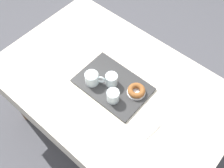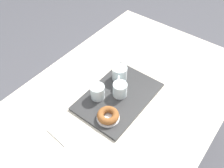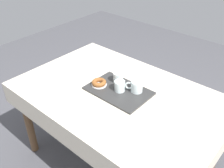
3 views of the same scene
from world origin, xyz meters
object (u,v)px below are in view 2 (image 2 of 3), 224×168
Objects in this scene: dining_table at (121,108)px; water_glass_far at (98,92)px; serving_tray at (118,96)px; sugar_donut_left at (108,115)px; tea_mug_left at (120,74)px; water_glass_near at (120,90)px; donut_plate_left at (108,118)px; paper_napkin at (64,131)px.

water_glass_far is (0.08, -0.09, 0.14)m from dining_table.
serving_tray is 5.76× the size of water_glass_far.
serving_tray is at bearing -162.29° from sugar_donut_left.
tea_mug_left is at bearing -138.18° from dining_table.
serving_tray is 0.16m from sugar_donut_left.
water_glass_near reaches higher than sugar_donut_left.
water_glass_far is at bearing -48.27° from serving_tray.
water_glass_far is (0.08, -0.08, 0.00)m from water_glass_near.
donut_plate_left is (0.08, 0.13, -0.03)m from water_glass_far.
dining_table is 0.10m from serving_tray.
donut_plate_left is 0.87× the size of paper_napkin.
dining_table is 0.36m from paper_napkin.
tea_mug_left reaches higher than water_glass_near.
water_glass_near is at bearing -163.89° from sugar_donut_left.
sugar_donut_left is (0.25, 0.12, -0.01)m from tea_mug_left.
tea_mug_left is 1.04× the size of donut_plate_left.
paper_napkin is (0.34, -0.08, -0.05)m from water_glass_near.
tea_mug_left is at bearing -145.99° from serving_tray.
serving_tray is 3.93× the size of donut_plate_left.
water_glass_near is (0.09, 0.07, -0.00)m from tea_mug_left.
water_glass_far is 0.15m from sugar_donut_left.
water_glass_far reaches higher than dining_table.
donut_plate_left is 1.06× the size of sugar_donut_left.
water_glass_far is 0.59× the size of paper_napkin.
water_glass_near is 0.59× the size of paper_napkin.
water_glass_far is at bearing -48.42° from dining_table.
water_glass_near is 1.00× the size of water_glass_far.
serving_tray is at bearing 131.73° from water_glass_far.
serving_tray is at bearing 34.01° from tea_mug_left.
water_glass_far reaches higher than donut_plate_left.
tea_mug_left reaches higher than dining_table.
sugar_donut_left is (0.15, 0.05, 0.03)m from serving_tray.
dining_table is at bearing 41.82° from tea_mug_left.
tea_mug_left is (-0.09, -0.08, 0.14)m from dining_table.
water_glass_far is 0.68× the size of donut_plate_left.
dining_table is at bearing -167.89° from donut_plate_left.
tea_mug_left reaches higher than paper_napkin.
water_glass_near reaches higher than dining_table.
water_glass_near is (-0.01, 0.00, 0.04)m from serving_tray.
tea_mug_left is at bearing 178.98° from paper_napkin.
dining_table is 13.93× the size of sugar_donut_left.
tea_mug_left reaches higher than donut_plate_left.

